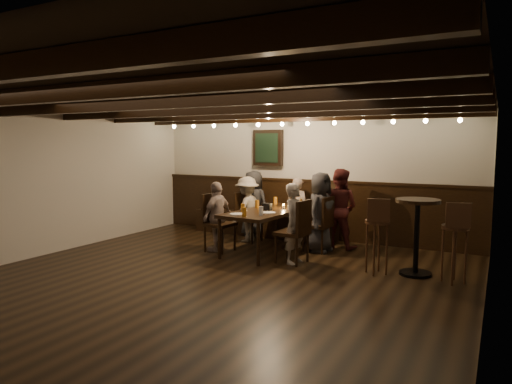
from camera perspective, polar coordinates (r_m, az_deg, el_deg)
The scene contains 27 objects.
room at distance 7.93m, azimuth 0.96°, elevation 0.56°, with size 7.00×7.00×7.00m.
dining_table at distance 7.76m, azimuth 1.58°, elevation -2.69°, with size 1.01×1.96×0.71m.
chair_left_near at distance 8.58m, azimuth -0.95°, elevation -4.35°, with size 0.46×0.46×0.93m.
chair_left_far at distance 7.86m, azimuth -4.66°, elevation -5.20°, with size 0.48×0.48×0.98m.
chair_right_near at distance 7.87m, azimuth 7.79°, elevation -5.30°, with size 0.47×0.47×0.95m.
chair_right_far at distance 7.08m, azimuth 4.64°, elevation -6.45°, with size 0.48×0.48×0.98m.
person_bench_left at distance 8.99m, azimuth -0.30°, elevation -1.48°, with size 0.64×0.42×1.31m, color #27282A.
person_bench_centre at distance 8.67m, azimuth 5.22°, elevation -2.15°, with size 0.44×0.29×1.20m, color gray.
person_bench_right at distance 8.14m, azimuth 10.34°, elevation -2.03°, with size 0.68×0.53×1.40m, color #551E1D.
person_left_near at distance 8.54m, azimuth -1.13°, elevation -2.17°, with size 0.79×0.45×1.22m, color gray.
person_left_far at distance 7.82m, azimuth -4.85°, elevation -3.04°, with size 0.70×0.29×1.19m, color gray.
person_right_near at distance 7.79m, azimuth 8.03°, elevation -2.52°, with size 0.66×0.43×1.35m, color #2A292C.
person_right_far at distance 7.01m, azimuth 4.88°, elevation -3.93°, with size 0.45×0.30×1.24m, color #9E9386.
pint_a at distance 8.48m, azimuth 2.45°, elevation -1.08°, with size 0.07×0.07×0.14m, color #BF7219.
pint_b at distance 8.18m, azimuth 5.47°, elevation -1.36°, with size 0.07×0.07×0.14m, color #BF7219.
pint_c at distance 7.98m, azimuth 0.12°, elevation -1.51°, with size 0.07×0.07×0.14m, color #BF7219.
pint_d at distance 7.76m, azimuth 4.24°, elevation -1.75°, with size 0.07×0.07×0.14m, color silver.
pint_e at distance 7.49m, azimuth -1.66°, elevation -2.02°, with size 0.07×0.07×0.14m, color #BF7219.
pint_f at distance 7.17m, azimuth 0.64°, elevation -2.37°, with size 0.07×0.07×0.14m, color silver.
pint_g at distance 7.05m, azimuth -1.49°, elevation -2.52°, with size 0.07×0.07×0.14m, color #BF7219.
plate_near at distance 7.25m, azimuth -2.34°, elevation -2.78°, with size 0.24×0.24×0.01m, color white.
plate_far at distance 7.40m, azimuth 1.55°, elevation -2.60°, with size 0.24×0.24×0.01m, color white.
condiment_caddy at distance 7.70m, azimuth 1.39°, elevation -1.87°, with size 0.15×0.10×0.12m, color black.
candle at distance 7.94m, azimuth 3.45°, elevation -1.89°, with size 0.05×0.05×0.05m, color beige.
high_top_table at distance 6.72m, azimuth 19.48°, elevation -3.96°, with size 0.60×0.60×1.07m.
bar_stool_left at distance 6.67m, azimuth 14.85°, elevation -6.50°, with size 0.37×0.38×1.09m.
bar_stool_right at distance 6.57m, azimuth 23.53°, elevation -7.00°, with size 0.36×0.38×1.09m.
Camera 1 is at (3.34, -4.80, 1.82)m, focal length 32.00 mm.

